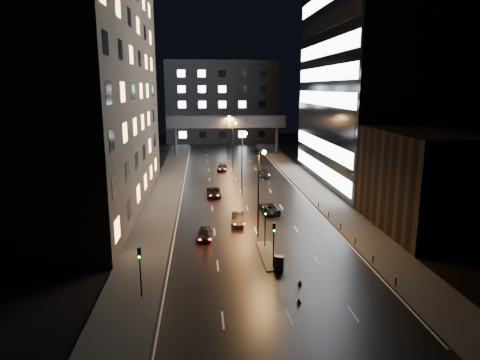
{
  "coord_description": "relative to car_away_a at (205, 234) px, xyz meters",
  "views": [
    {
      "loc": [
        -6.31,
        -38.94,
        17.0
      ],
      "look_at": [
        -0.96,
        20.73,
        4.0
      ],
      "focal_mm": 32.0,
      "sensor_mm": 36.0,
      "label": 1
    }
  ],
  "objects": [
    {
      "name": "ground",
      "position": [
        6.19,
        32.36,
        -0.66
      ],
      "size": [
        160.0,
        160.0,
        0.0
      ],
      "primitive_type": "plane",
      "color": "black",
      "rests_on": "ground"
    },
    {
      "name": "sidewalk_left",
      "position": [
        -6.31,
        27.36,
        -0.59
      ],
      "size": [
        5.0,
        110.0,
        0.15
      ],
      "primitive_type": "cube",
      "color": "#383533",
      "rests_on": "ground"
    },
    {
      "name": "sidewalk_right",
      "position": [
        18.69,
        27.36,
        -0.59
      ],
      "size": [
        5.0,
        110.0,
        0.15
      ],
      "primitive_type": "cube",
      "color": "#383533",
      "rests_on": "ground"
    },
    {
      "name": "building_left",
      "position": [
        -16.31,
        16.36,
        19.34
      ],
      "size": [
        15.0,
        48.0,
        40.0
      ],
      "primitive_type": "cube",
      "color": "#2D2319",
      "rests_on": "ground"
    },
    {
      "name": "building_right_low",
      "position": [
        26.19,
        1.36,
        5.34
      ],
      "size": [
        10.0,
        18.0,
        12.0
      ],
      "primitive_type": "cube",
      "color": "black",
      "rests_on": "ground"
    },
    {
      "name": "building_right_glass",
      "position": [
        31.19,
        28.36,
        21.84
      ],
      "size": [
        20.0,
        36.0,
        45.0
      ],
      "primitive_type": "cube",
      "color": "black",
      "rests_on": "ground"
    },
    {
      "name": "building_far",
      "position": [
        6.19,
        90.36,
        11.84
      ],
      "size": [
        34.0,
        14.0,
        25.0
      ],
      "primitive_type": "cube",
      "color": "#333335",
      "rests_on": "ground"
    },
    {
      "name": "skybridge",
      "position": [
        6.19,
        62.36,
        7.68
      ],
      "size": [
        30.0,
        3.0,
        10.0
      ],
      "color": "#333335",
      "rests_on": "ground"
    },
    {
      "name": "median_island",
      "position": [
        6.49,
        -5.64,
        -0.59
      ],
      "size": [
        1.6,
        8.0,
        0.15
      ],
      "primitive_type": "cube",
      "color": "#383533",
      "rests_on": "ground"
    },
    {
      "name": "traffic_signal_near",
      "position": [
        6.49,
        -3.14,
        2.43
      ],
      "size": [
        0.28,
        0.34,
        4.4
      ],
      "color": "black",
      "rests_on": "median_island"
    },
    {
      "name": "traffic_signal_far",
      "position": [
        6.49,
        -8.64,
        2.43
      ],
      "size": [
        0.28,
        0.34,
        4.4
      ],
      "color": "black",
      "rests_on": "median_island"
    },
    {
      "name": "traffic_signal_corner",
      "position": [
        -5.31,
        -13.64,
        2.28
      ],
      "size": [
        0.28,
        0.34,
        4.4
      ],
      "color": "black",
      "rests_on": "ground"
    },
    {
      "name": "bollard_row",
      "position": [
        16.39,
        -1.14,
        -0.21
      ],
      "size": [
        0.12,
        25.12,
        0.9
      ],
      "color": "black",
      "rests_on": "ground"
    },
    {
      "name": "streetlight_near",
      "position": [
        6.35,
        0.36,
        5.84
      ],
      "size": [
        1.45,
        0.5,
        10.15
      ],
      "color": "black",
      "rests_on": "ground"
    },
    {
      "name": "streetlight_mid_a",
      "position": [
        6.35,
        20.36,
        5.84
      ],
      "size": [
        1.45,
        0.5,
        10.15
      ],
      "color": "black",
      "rests_on": "ground"
    },
    {
      "name": "streetlight_mid_b",
      "position": [
        6.35,
        40.36,
        5.84
      ],
      "size": [
        1.45,
        0.5,
        10.15
      ],
      "color": "black",
      "rests_on": "ground"
    },
    {
      "name": "streetlight_far",
      "position": [
        6.35,
        60.36,
        5.84
      ],
      "size": [
        1.45,
        0.5,
        10.15
      ],
      "color": "black",
      "rests_on": "ground"
    },
    {
      "name": "car_away_a",
      "position": [
        0.0,
        0.0,
        0.0
      ],
      "size": [
        1.81,
        3.97,
        1.32
      ],
      "primitive_type": "imported",
      "rotation": [
        0.0,
        0.0,
        -0.06
      ],
      "color": "black",
      "rests_on": "ground"
    },
    {
      "name": "car_away_b",
      "position": [
        4.24,
        5.03,
        0.07
      ],
      "size": [
        1.97,
        4.55,
        1.46
      ],
      "primitive_type": "imported",
      "rotation": [
        0.0,
        0.0,
        -0.1
      ],
      "color": "black",
      "rests_on": "ground"
    },
    {
      "name": "car_away_c",
      "position": [
        1.61,
        19.46,
        0.01
      ],
      "size": [
        2.28,
        4.85,
        1.34
      ],
      "primitive_type": "imported",
      "rotation": [
        0.0,
        0.0,
        0.01
      ],
      "color": "black",
      "rests_on": "ground"
    },
    {
      "name": "car_away_d",
      "position": [
        3.98,
        41.04,
        0.0
      ],
      "size": [
        2.36,
        4.75,
        1.33
      ],
      "primitive_type": "imported",
      "rotation": [
        0.0,
        0.0,
        -0.11
      ],
      "color": "black",
      "rests_on": "ground"
    },
    {
      "name": "car_toward_a",
      "position": [
        9.02,
        9.8,
        0.02
      ],
      "size": [
        2.53,
        5.02,
        1.36
      ],
      "primitive_type": "imported",
      "rotation": [
        0.0,
        0.0,
        3.2
      ],
      "color": "black",
      "rests_on": "ground"
    },
    {
      "name": "car_toward_b",
      "position": [
        11.92,
        34.31,
        0.06
      ],
      "size": [
        2.66,
        5.21,
        1.45
      ],
      "primitive_type": "imported",
      "rotation": [
        0.0,
        0.0,
        3.01
      ],
      "color": "black",
      "rests_on": "ground"
    },
    {
      "name": "utility_cabinet",
      "position": [
        6.89,
        -9.34,
        0.14
      ],
      "size": [
        1.04,
        0.82,
        1.31
      ],
      "primitive_type": "cube",
      "rotation": [
        0.0,
        0.0,
        -0.38
      ],
      "color": "#4F4F51",
      "rests_on": "median_island"
    },
    {
      "name": "cone_a",
      "position": [
        8.23,
        -12.4,
        -0.38
      ],
      "size": [
        0.43,
        0.43,
        0.55
      ],
      "primitive_type": "cone",
      "rotation": [
        0.0,
        0.0,
        -0.04
      ],
      "color": "#F14C0C",
      "rests_on": "ground"
    },
    {
      "name": "cone_b",
      "position": [
        7.41,
        -15.64,
        -0.4
      ],
      "size": [
        0.45,
        0.45,
        0.51
      ],
      "primitive_type": "cone",
      "rotation": [
        0.0,
        0.0,
        0.25
      ],
      "color": "orange",
      "rests_on": "ground"
    }
  ]
}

